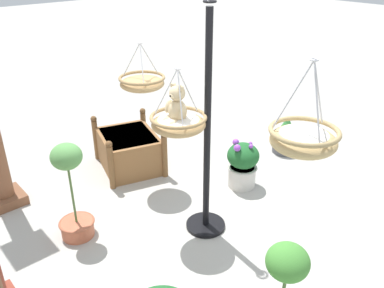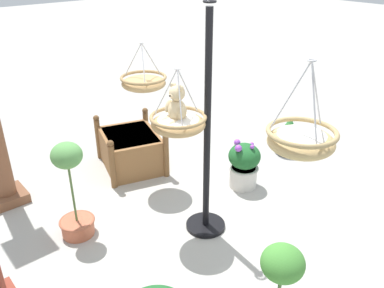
{
  "view_description": "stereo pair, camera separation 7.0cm",
  "coord_description": "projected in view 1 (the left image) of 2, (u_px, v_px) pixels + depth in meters",
  "views": [
    {
      "loc": [
        -2.76,
        2.56,
        2.86
      ],
      "look_at": [
        0.01,
        0.11,
        1.02
      ],
      "focal_mm": 37.44,
      "sensor_mm": 36.0,
      "label": 1
    },
    {
      "loc": [
        -2.81,
        2.5,
        2.86
      ],
      "look_at": [
        0.01,
        0.11,
        1.02
      ],
      "focal_mm": 37.44,
      "sensor_mm": 36.0,
      "label": 2
    }
  ],
  "objects": [
    {
      "name": "hanging_basket_with_teddy",
      "position": [
        178.0,
        123.0,
        3.91
      ],
      "size": [
        0.56,
        0.56,
        0.65
      ],
      "color": "tan"
    },
    {
      "name": "potted_plant_conical_shrub",
      "position": [
        286.0,
        134.0,
        6.05
      ],
      "size": [
        0.41,
        0.41,
        0.59
      ],
      "color": "#4C4C51",
      "rests_on": "ground"
    },
    {
      "name": "wooden_planter_box",
      "position": [
        129.0,
        150.0,
        5.64
      ],
      "size": [
        1.16,
        1.05,
        0.68
      ],
      "color": "olive",
      "rests_on": "ground"
    },
    {
      "name": "teddy_bear",
      "position": [
        177.0,
        107.0,
        3.83
      ],
      "size": [
        0.27,
        0.24,
        0.4
      ],
      "color": "#D1B789"
    },
    {
      "name": "potted_plant_small_succulent",
      "position": [
        243.0,
        164.0,
        5.17
      ],
      "size": [
        0.41,
        0.41,
        0.66
      ],
      "color": "beige",
      "rests_on": "ground"
    },
    {
      "name": "ground_plane",
      "position": [
        200.0,
        220.0,
        4.64
      ],
      "size": [
        40.0,
        40.0,
        0.0
      ],
      "primitive_type": "plane",
      "color": "#ADAAA3"
    },
    {
      "name": "hanging_basket_left_high",
      "position": [
        303.0,
        139.0,
        2.89
      ],
      "size": [
        0.52,
        0.52,
        0.69
      ],
      "color": "tan"
    },
    {
      "name": "hanging_basket_right_low",
      "position": [
        142.0,
        82.0,
        4.77
      ],
      "size": [
        0.56,
        0.56,
        0.57
      ],
      "color": "tan"
    },
    {
      "name": "potted_plant_fern_front",
      "position": [
        72.0,
        194.0,
        4.17
      ],
      "size": [
        0.39,
        0.39,
        1.12
      ],
      "color": "#BC6042",
      "rests_on": "ground"
    },
    {
      "name": "display_pole_central",
      "position": [
        207.0,
        168.0,
        4.21
      ],
      "size": [
        0.44,
        0.44,
        2.44
      ],
      "color": "black",
      "rests_on": "ground"
    }
  ]
}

